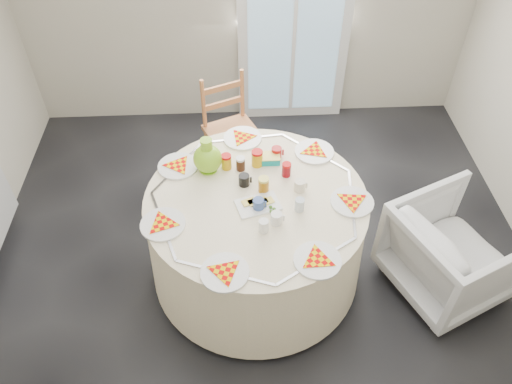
{
  "coord_description": "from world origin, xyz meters",
  "views": [
    {
      "loc": [
        -0.15,
        -2.15,
        2.98
      ],
      "look_at": [
        -0.04,
        0.04,
        0.8
      ],
      "focal_mm": 35.0,
      "sensor_mm": 36.0,
      "label": 1
    }
  ],
  "objects_px": {
    "armchair": "(455,247)",
    "green_pitcher": "(207,155)",
    "table": "(256,236)",
    "wooden_chair": "(232,129)"
  },
  "relations": [
    {
      "from": "armchair",
      "to": "green_pitcher",
      "type": "relative_size",
      "value": 3.03
    },
    {
      "from": "table",
      "to": "green_pitcher",
      "type": "relative_size",
      "value": 5.92
    },
    {
      "from": "wooden_chair",
      "to": "armchair",
      "type": "xyz_separation_m",
      "value": [
        1.46,
        -1.25,
        -0.08
      ]
    },
    {
      "from": "green_pitcher",
      "to": "table",
      "type": "bearing_deg",
      "value": -30.29
    },
    {
      "from": "armchair",
      "to": "table",
      "type": "bearing_deg",
      "value": 58.15
    },
    {
      "from": "armchair",
      "to": "green_pitcher",
      "type": "height_order",
      "value": "green_pitcher"
    },
    {
      "from": "green_pitcher",
      "to": "armchair",
      "type": "bearing_deg",
      "value": -2.79
    },
    {
      "from": "table",
      "to": "armchair",
      "type": "height_order",
      "value": "armchair"
    },
    {
      "from": "table",
      "to": "green_pitcher",
      "type": "xyz_separation_m",
      "value": [
        -0.3,
        0.29,
        0.49
      ]
    },
    {
      "from": "wooden_chair",
      "to": "green_pitcher",
      "type": "height_order",
      "value": "green_pitcher"
    }
  ]
}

